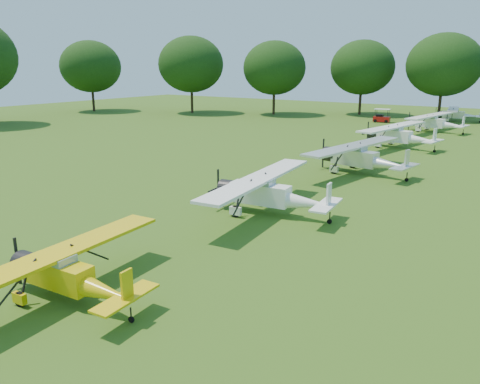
# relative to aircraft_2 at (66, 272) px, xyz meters

# --- Properties ---
(ground) EXTENTS (160.00, 160.00, 0.00)m
(ground) POSITION_rel_aircraft_2_xyz_m (0.18, 12.05, -1.09)
(ground) COLOR #2C5314
(ground) RESTS_ON ground
(tree_belt) EXTENTS (137.36, 130.27, 14.52)m
(tree_belt) POSITION_rel_aircraft_2_xyz_m (3.75, 12.21, 6.93)
(tree_belt) COLOR black
(tree_belt) RESTS_ON ground
(aircraft_2) EXTENTS (5.98, 9.53, 1.87)m
(aircraft_2) POSITION_rel_aircraft_2_xyz_m (0.00, 0.00, 0.00)
(aircraft_2) COLOR #E2C109
(aircraft_2) RESTS_ON ground
(aircraft_3) EXTENTS (7.21, 11.47, 2.25)m
(aircraft_3) POSITION_rel_aircraft_2_xyz_m (0.77, 12.61, 0.22)
(aircraft_3) COLOR white
(aircraft_3) RESTS_ON ground
(aircraft_4) EXTENTS (7.60, 12.04, 2.36)m
(aircraft_4) POSITION_rel_aircraft_2_xyz_m (1.44, 25.33, 0.29)
(aircraft_4) COLOR silver
(aircraft_4) RESTS_ON ground
(aircraft_5) EXTENTS (7.61, 12.04, 2.36)m
(aircraft_5) POSITION_rel_aircraft_2_xyz_m (0.46, 38.74, 0.29)
(aircraft_5) COLOR white
(aircraft_5) RESTS_ON ground
(aircraft_6) EXTENTS (7.23, 11.46, 2.25)m
(aircraft_6) POSITION_rel_aircraft_2_xyz_m (0.82, 52.98, 0.22)
(aircraft_6) COLOR white
(aircraft_6) RESTS_ON ground
(aircraft_7) EXTENTS (6.42, 10.18, 2.00)m
(aircraft_7) POSITION_rel_aircraft_2_xyz_m (1.02, 66.64, 0.07)
(aircraft_7) COLOR silver
(aircraft_7) RESTS_ON ground
(golf_cart) EXTENTS (2.40, 1.64, 1.93)m
(golf_cart) POSITION_rel_aircraft_2_xyz_m (-7.94, 59.60, -0.45)
(golf_cart) COLOR #BB100D
(golf_cart) RESTS_ON ground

